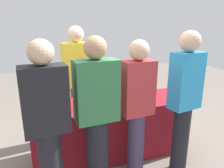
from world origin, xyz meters
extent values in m
plane|color=slate|center=(0.00, 0.00, 0.00)|extent=(12.00, 12.00, 0.00)
cube|color=maroon|center=(0.00, 0.00, 0.38)|extent=(2.08, 0.66, 0.77)
cylinder|color=black|center=(-0.63, 0.11, 0.88)|extent=(0.07, 0.07, 0.23)
cylinder|color=black|center=(-0.63, 0.11, 1.03)|extent=(0.03, 0.03, 0.07)
cylinder|color=gold|center=(-0.63, 0.11, 1.08)|extent=(0.03, 0.03, 0.02)
cylinder|color=silver|center=(-0.63, 0.11, 0.87)|extent=(0.07, 0.07, 0.08)
cylinder|color=black|center=(-0.06, 0.07, 0.89)|extent=(0.08, 0.08, 0.24)
cylinder|color=black|center=(-0.06, 0.07, 1.04)|extent=(0.03, 0.03, 0.08)
cylinder|color=maroon|center=(-0.06, 0.07, 1.09)|extent=(0.03, 0.03, 0.02)
cylinder|color=silver|center=(-0.06, 0.07, 0.87)|extent=(0.08, 0.08, 0.08)
cylinder|color=black|center=(0.11, 0.13, 0.87)|extent=(0.07, 0.07, 0.22)
cylinder|color=black|center=(0.11, 0.13, 1.03)|extent=(0.03, 0.03, 0.09)
cylinder|color=gold|center=(0.11, 0.13, 1.08)|extent=(0.03, 0.03, 0.02)
cylinder|color=silver|center=(0.11, 0.13, 0.86)|extent=(0.07, 0.07, 0.08)
cylinder|color=black|center=(0.43, 0.07, 0.87)|extent=(0.07, 0.07, 0.21)
cylinder|color=black|center=(0.43, 0.07, 1.01)|extent=(0.03, 0.03, 0.07)
cylinder|color=black|center=(0.43, 0.07, 1.06)|extent=(0.03, 0.03, 0.02)
cylinder|color=silver|center=(0.43, 0.07, 0.86)|extent=(0.07, 0.07, 0.07)
cylinder|color=silver|center=(-0.50, -0.12, 0.77)|extent=(0.06, 0.06, 0.00)
cylinder|color=silver|center=(-0.50, -0.12, 0.81)|extent=(0.01, 0.01, 0.08)
sphere|color=silver|center=(-0.50, -0.12, 0.88)|extent=(0.08, 0.08, 0.08)
sphere|color=#590C19|center=(-0.50, -0.12, 0.87)|extent=(0.04, 0.04, 0.04)
cylinder|color=silver|center=(-0.26, -0.09, 0.77)|extent=(0.06, 0.06, 0.00)
cylinder|color=silver|center=(-0.26, -0.09, 0.80)|extent=(0.01, 0.01, 0.06)
sphere|color=silver|center=(-0.26, -0.09, 0.86)|extent=(0.07, 0.07, 0.07)
sphere|color=#590C19|center=(-0.26, -0.09, 0.85)|extent=(0.04, 0.04, 0.04)
cylinder|color=silver|center=(0.12, -0.17, 0.77)|extent=(0.06, 0.06, 0.00)
cylinder|color=silver|center=(0.12, -0.17, 0.80)|extent=(0.01, 0.01, 0.07)
sphere|color=silver|center=(0.12, -0.17, 0.87)|extent=(0.07, 0.07, 0.07)
cylinder|color=silver|center=(-0.79, 0.12, 0.87)|extent=(0.20, 0.20, 0.21)
cylinder|color=brown|center=(-0.36, 0.58, 0.43)|extent=(0.24, 0.24, 0.87)
cube|color=yellow|center=(-0.36, 0.58, 1.19)|extent=(0.46, 0.29, 0.65)
sphere|color=beige|center=(-0.36, 0.58, 1.63)|extent=(0.23, 0.23, 0.23)
cube|color=black|center=(-0.83, -0.68, 1.13)|extent=(0.42, 0.26, 0.61)
sphere|color=#D8AD8C|center=(-0.83, -0.68, 1.55)|extent=(0.22, 0.22, 0.22)
cylinder|color=black|center=(-0.35, -0.59, 0.41)|extent=(0.23, 0.23, 0.83)
cube|color=#337247|center=(-0.35, -0.59, 1.14)|extent=(0.44, 0.27, 0.62)
sphere|color=tan|center=(-0.35, -0.59, 1.56)|extent=(0.22, 0.22, 0.22)
cylinder|color=#3F3351|center=(0.12, -0.53, 0.40)|extent=(0.19, 0.19, 0.80)
cube|color=#B23338|center=(0.12, -0.53, 1.10)|extent=(0.37, 0.23, 0.60)
sphere|color=#D8AD8C|center=(0.12, -0.53, 1.51)|extent=(0.22, 0.22, 0.22)
cylinder|color=black|center=(0.66, -0.63, 0.42)|extent=(0.20, 0.20, 0.85)
cube|color=#268CCC|center=(0.66, -0.63, 1.16)|extent=(0.39, 0.26, 0.63)
sphere|color=#D8AD8C|center=(0.66, -0.63, 1.60)|extent=(0.23, 0.23, 0.23)
cube|color=white|center=(0.62, 1.08, 0.36)|extent=(0.59, 0.14, 0.72)
camera|label=1|loc=(-0.80, -2.50, 1.77)|focal=33.47mm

